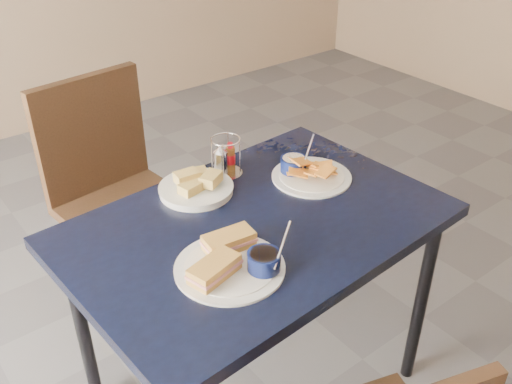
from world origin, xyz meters
TOP-DOWN VIEW (x-y plane):
  - ground at (0.00, 0.00)m, footprint 6.00×6.00m
  - dining_table at (-0.03, -0.16)m, footprint 1.17×0.81m
  - chair_far at (-0.14, 0.63)m, footprint 0.50×0.48m
  - sandwich_plate at (-0.22, -0.29)m, footprint 0.31×0.30m
  - plantain_plate at (0.26, -0.05)m, footprint 0.27×0.27m
  - bread_basket at (-0.09, 0.09)m, footprint 0.24×0.24m
  - condiment_caddy at (0.06, 0.13)m, footprint 0.11×0.11m

SIDE VIEW (x-z plane):
  - ground at x=0.00m, z-range 0.00..0.00m
  - chair_far at x=-0.14m, z-range 0.07..1.04m
  - dining_table at x=-0.03m, z-range 0.30..1.05m
  - plantain_plate at x=0.26m, z-range 0.71..0.83m
  - bread_basket at x=-0.09m, z-range 0.73..0.81m
  - sandwich_plate at x=-0.22m, z-range 0.71..0.83m
  - condiment_caddy at x=0.06m, z-range 0.74..0.87m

